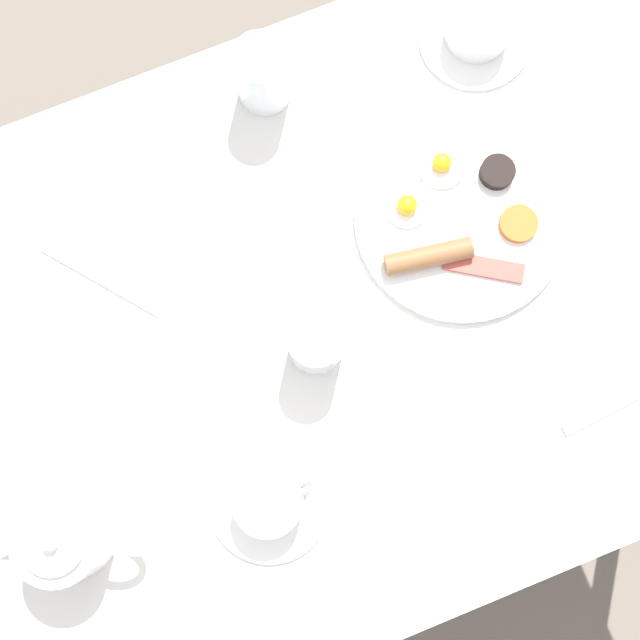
{
  "coord_description": "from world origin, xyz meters",
  "views": [
    {
      "loc": [
        0.15,
        -0.06,
        1.9
      ],
      "look_at": [
        0.0,
        0.0,
        0.78
      ],
      "focal_mm": 50.0,
      "sensor_mm": 36.0,
      "label": 1
    }
  ],
  "objects_px": {
    "teapot_near": "(66,539)",
    "teacup_with_saucer_left": "(478,28)",
    "water_glass_short": "(263,75)",
    "knife_by_plate": "(635,395)",
    "teacup_with_saucer_right": "(269,501)",
    "breakfast_plate": "(459,218)",
    "fork_by_plate": "(101,279)",
    "water_glass_tall": "(316,343)"
  },
  "relations": [
    {
      "from": "breakfast_plate",
      "to": "knife_by_plate",
      "type": "height_order",
      "value": "breakfast_plate"
    },
    {
      "from": "teapot_near",
      "to": "fork_by_plate",
      "type": "distance_m",
      "value": 0.33
    },
    {
      "from": "breakfast_plate",
      "to": "knife_by_plate",
      "type": "distance_m",
      "value": 0.32
    },
    {
      "from": "teacup_with_saucer_right",
      "to": "knife_by_plate",
      "type": "relative_size",
      "value": 0.75
    },
    {
      "from": "knife_by_plate",
      "to": "teacup_with_saucer_right",
      "type": "bearing_deg",
      "value": -96.03
    },
    {
      "from": "water_glass_short",
      "to": "teacup_with_saucer_right",
      "type": "bearing_deg",
      "value": -20.69
    },
    {
      "from": "teacup_with_saucer_left",
      "to": "water_glass_tall",
      "type": "distance_m",
      "value": 0.48
    },
    {
      "from": "breakfast_plate",
      "to": "teacup_with_saucer_right",
      "type": "xyz_separation_m",
      "value": [
        0.25,
        -0.36,
        0.02
      ]
    },
    {
      "from": "teacup_with_saucer_right",
      "to": "water_glass_tall",
      "type": "bearing_deg",
      "value": 141.43
    },
    {
      "from": "teapot_near",
      "to": "water_glass_short",
      "type": "xyz_separation_m",
      "value": [
        -0.46,
        0.43,
        0.0
      ]
    },
    {
      "from": "teacup_with_saucer_right",
      "to": "knife_by_plate",
      "type": "height_order",
      "value": "teacup_with_saucer_right"
    },
    {
      "from": "fork_by_plate",
      "to": "breakfast_plate",
      "type": "bearing_deg",
      "value": 77.87
    },
    {
      "from": "teacup_with_saucer_left",
      "to": "water_glass_short",
      "type": "relative_size",
      "value": 1.42
    },
    {
      "from": "teacup_with_saucer_right",
      "to": "teapot_near",
      "type": "bearing_deg",
      "value": -101.75
    },
    {
      "from": "teacup_with_saucer_left",
      "to": "fork_by_plate",
      "type": "distance_m",
      "value": 0.6
    },
    {
      "from": "breakfast_plate",
      "to": "water_glass_tall",
      "type": "height_order",
      "value": "water_glass_tall"
    },
    {
      "from": "teapot_near",
      "to": "knife_by_plate",
      "type": "relative_size",
      "value": 0.83
    },
    {
      "from": "breakfast_plate",
      "to": "knife_by_plate",
      "type": "bearing_deg",
      "value": 21.86
    },
    {
      "from": "teacup_with_saucer_left",
      "to": "water_glass_tall",
      "type": "relative_size",
      "value": 1.52
    },
    {
      "from": "water_glass_short",
      "to": "teacup_with_saucer_left",
      "type": "bearing_deg",
      "value": 83.63
    },
    {
      "from": "water_glass_tall",
      "to": "teacup_with_saucer_right",
      "type": "bearing_deg",
      "value": -38.57
    },
    {
      "from": "breakfast_plate",
      "to": "fork_by_plate",
      "type": "height_order",
      "value": "breakfast_plate"
    },
    {
      "from": "teacup_with_saucer_right",
      "to": "breakfast_plate",
      "type": "bearing_deg",
      "value": 124.19
    },
    {
      "from": "teacup_with_saucer_left",
      "to": "fork_by_plate",
      "type": "bearing_deg",
      "value": -77.82
    },
    {
      "from": "fork_by_plate",
      "to": "teapot_near",
      "type": "bearing_deg",
      "value": -25.03
    },
    {
      "from": "breakfast_plate",
      "to": "water_glass_tall",
      "type": "bearing_deg",
      "value": -69.44
    },
    {
      "from": "teacup_with_saucer_left",
      "to": "water_glass_tall",
      "type": "bearing_deg",
      "value": -48.76
    },
    {
      "from": "teapot_near",
      "to": "teacup_with_saucer_right",
      "type": "xyz_separation_m",
      "value": [
        0.05,
        0.24,
        -0.03
      ]
    },
    {
      "from": "water_glass_short",
      "to": "knife_by_plate",
      "type": "xyz_separation_m",
      "value": [
        0.56,
        0.29,
        -0.05
      ]
    },
    {
      "from": "breakfast_plate",
      "to": "teacup_with_saucer_left",
      "type": "distance_m",
      "value": 0.26
    },
    {
      "from": "breakfast_plate",
      "to": "fork_by_plate",
      "type": "bearing_deg",
      "value": -102.13
    },
    {
      "from": "teapot_near",
      "to": "breakfast_plate",
      "type": "bearing_deg",
      "value": -130.4
    },
    {
      "from": "teacup_with_saucer_left",
      "to": "water_glass_tall",
      "type": "xyz_separation_m",
      "value": [
        0.32,
        -0.36,
        0.03
      ]
    },
    {
      "from": "breakfast_plate",
      "to": "knife_by_plate",
      "type": "relative_size",
      "value": 1.35
    },
    {
      "from": "breakfast_plate",
      "to": "teacup_with_saucer_left",
      "type": "relative_size",
      "value": 1.8
    },
    {
      "from": "water_glass_tall",
      "to": "teacup_with_saucer_left",
      "type": "bearing_deg",
      "value": 131.24
    },
    {
      "from": "water_glass_tall",
      "to": "fork_by_plate",
      "type": "xyz_separation_m",
      "value": [
        -0.19,
        -0.23,
        -0.05
      ]
    },
    {
      "from": "water_glass_short",
      "to": "fork_by_plate",
      "type": "xyz_separation_m",
      "value": [
        0.16,
        -0.29,
        -0.05
      ]
    },
    {
      "from": "teacup_with_saucer_left",
      "to": "water_glass_short",
      "type": "distance_m",
      "value": 0.3
    },
    {
      "from": "teacup_with_saucer_right",
      "to": "fork_by_plate",
      "type": "height_order",
      "value": "teacup_with_saucer_right"
    },
    {
      "from": "teapot_near",
      "to": "teacup_with_saucer_left",
      "type": "bearing_deg",
      "value": -118.21
    },
    {
      "from": "teapot_near",
      "to": "knife_by_plate",
      "type": "distance_m",
      "value": 0.73
    }
  ]
}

